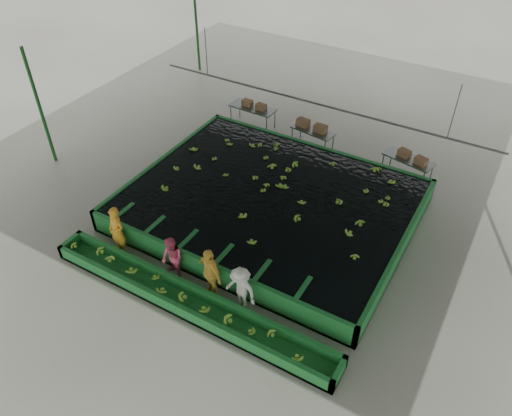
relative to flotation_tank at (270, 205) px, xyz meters
The scene contains 21 objects.
ground 1.57m from the flotation_tank, 90.00° to the right, with size 80.00×80.00×0.00m, color gray.
shed_roof 4.79m from the flotation_tank, 90.00° to the right, with size 20.00×22.00×0.04m, color gray.
shed_posts 2.54m from the flotation_tank, 90.00° to the right, with size 20.00×22.00×5.00m, color #1B531F, non-canonical shape.
flotation_tank is the anchor object (origin of this frame).
tank_water 0.40m from the flotation_tank, 90.00° to the right, with size 9.70×7.70×0.00m, color black.
sorting_trough 5.10m from the flotation_tank, 90.00° to the right, with size 10.00×1.00×0.50m, color #1C6F2B, non-canonical shape.
cableway_rail 4.33m from the flotation_tank, 90.00° to the left, with size 0.08×0.08×14.00m, color #59605B.
rail_hanger_left 7.06m from the flotation_tank, 145.01° to the left, with size 0.04×0.04×2.00m, color #59605B.
rail_hanger_right 7.06m from the flotation_tank, 34.99° to the left, with size 0.04×0.04×2.00m, color #59605B.
worker_a 5.52m from the flotation_tank, 128.57° to the right, with size 0.68×0.44×1.85m, color gold.
worker_b 4.46m from the flotation_tank, 104.88° to the right, with size 0.78×0.60×1.60m, color #DD4D70.
worker_c 4.34m from the flotation_tank, 86.03° to the right, with size 1.10×0.46×1.87m, color yellow.
worker_d 4.54m from the flotation_tank, 71.98° to the right, with size 1.06×0.61×1.63m, color silver.
packing_table_left 6.53m from the flotation_tank, 126.09° to the left, with size 2.17×0.87×0.99m, color #59605B, non-canonical shape.
packing_table_mid 5.04m from the flotation_tank, 97.15° to the left, with size 1.91×0.76×0.87m, color #59605B, non-canonical shape.
packing_table_right 6.08m from the flotation_tank, 53.09° to the left, with size 2.02×0.81×0.92m, color #59605B, non-canonical shape.
box_stack_left 6.51m from the flotation_tank, 125.54° to the left, with size 1.22×0.34×0.26m, color brown, non-canonical shape.
box_stack_mid 5.15m from the flotation_tank, 98.31° to the left, with size 1.42×0.39×0.31m, color brown, non-canonical shape.
box_stack_right 6.15m from the flotation_tank, 51.86° to the left, with size 1.25×0.35×0.27m, color brown, non-canonical shape.
floating_bananas 0.89m from the flotation_tank, 90.00° to the left, with size 8.11×5.53×0.11m, color #7CB734, non-canonical shape.
trough_bananas 5.10m from the flotation_tank, 90.00° to the right, with size 8.84×0.59×0.12m, color #7CB734, non-canonical shape.
Camera 1 is at (6.76, -11.07, 12.07)m, focal length 35.00 mm.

